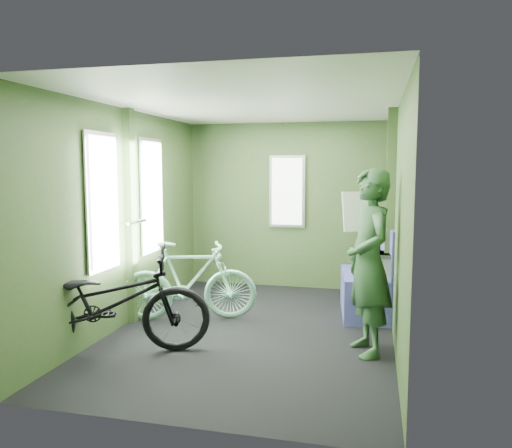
{
  "coord_description": "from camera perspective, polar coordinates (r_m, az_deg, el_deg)",
  "views": [
    {
      "loc": [
        1.18,
        -4.88,
        1.67
      ],
      "look_at": [
        0.0,
        0.1,
        1.1
      ],
      "focal_mm": 35.0,
      "sensor_mm": 36.0,
      "label": 1
    }
  ],
  "objects": [
    {
      "name": "room",
      "position": [
        5.07,
        -0.57,
        3.71
      ],
      "size": [
        4.0,
        4.02,
        2.31
      ],
      "color": "black",
      "rests_on": "ground"
    },
    {
      "name": "bench_seat",
      "position": [
        5.88,
        12.76,
        -7.23
      ],
      "size": [
        0.64,
        1.02,
        1.03
      ],
      "rotation": [
        0.0,
        0.0,
        0.1
      ],
      "color": "navy",
      "rests_on": "ground"
    },
    {
      "name": "waste_box",
      "position": [
        5.6,
        13.91,
        -7.09
      ],
      "size": [
        0.23,
        0.32,
        0.77
      ],
      "primitive_type": "cube",
      "color": "gray",
      "rests_on": "ground"
    },
    {
      "name": "bicycle_mint",
      "position": [
        5.64,
        -7.67,
        -10.91
      ],
      "size": [
        1.59,
        0.95,
        0.95
      ],
      "primitive_type": "imported",
      "rotation": [
        0.0,
        -0.13,
        1.87
      ],
      "color": "#8CDFB3",
      "rests_on": "ground"
    },
    {
      "name": "bicycle_black",
      "position": [
        4.84,
        -16.35,
        -14.08
      ],
      "size": [
        1.94,
        1.29,
        1.0
      ],
      "primitive_type": "imported",
      "rotation": [
        0.0,
        -0.09,
        1.92
      ],
      "color": "black",
      "rests_on": "ground"
    },
    {
      "name": "passenger",
      "position": [
        4.58,
        12.76,
        -4.27
      ],
      "size": [
        0.59,
        0.74,
        1.67
      ],
      "rotation": [
        0.0,
        0.0,
        -1.21
      ],
      "color": "#2B4E2C",
      "rests_on": "ground"
    }
  ]
}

